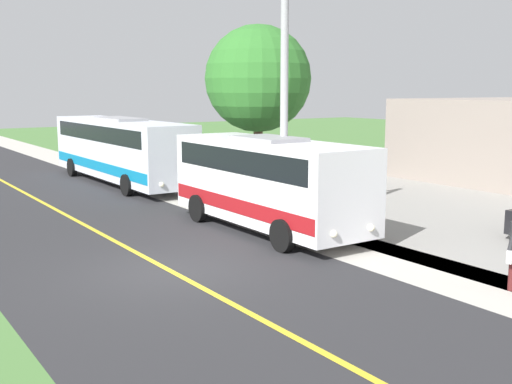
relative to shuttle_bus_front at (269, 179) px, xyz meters
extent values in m
plane|color=#477238|center=(4.49, 2.25, -1.60)|extent=(120.00, 120.00, 0.00)
cube|color=#28282B|center=(4.49, 2.25, -1.59)|extent=(8.00, 100.00, 0.01)
cube|color=#B2ADA3|center=(-0.71, 2.25, -1.59)|extent=(2.40, 100.00, 0.01)
cube|color=gold|center=(4.49, 2.25, -1.59)|extent=(0.16, 100.00, 0.00)
cube|color=white|center=(0.00, 0.00, -0.03)|extent=(2.37, 7.55, 2.43)
cube|color=maroon|center=(0.00, 0.00, -0.70)|extent=(2.41, 7.40, 0.44)
cube|color=black|center=(0.00, 0.00, 0.64)|extent=(2.41, 6.79, 0.70)
cube|color=gray|center=(0.00, 0.00, 1.25)|extent=(1.42, 2.26, 0.12)
cylinder|color=black|center=(-1.19, 2.34, -1.15)|extent=(0.25, 0.90, 0.90)
cylinder|color=black|center=(1.19, 2.34, -1.15)|extent=(0.25, 0.90, 0.90)
cylinder|color=black|center=(-1.19, -2.34, -1.15)|extent=(0.25, 0.90, 0.90)
cylinder|color=black|center=(1.19, -2.34, -1.15)|extent=(0.25, 0.90, 0.90)
sphere|color=#F2EACC|center=(-0.65, 3.79, -0.90)|extent=(0.20, 0.20, 0.20)
sphere|color=#F2EACC|center=(0.65, 3.79, -0.90)|extent=(0.20, 0.20, 0.20)
cube|color=silver|center=(0.02, -11.89, 0.04)|extent=(2.33, 11.39, 2.57)
cube|color=#0C72A5|center=(0.02, -11.89, -0.70)|extent=(2.37, 11.16, 0.44)
cube|color=black|center=(0.02, -11.89, 0.77)|extent=(2.37, 10.25, 0.70)
cube|color=gray|center=(0.02, -11.89, 1.38)|extent=(1.40, 3.42, 0.12)
cylinder|color=black|center=(-1.15, -8.36, -1.15)|extent=(0.25, 0.90, 0.90)
cylinder|color=black|center=(1.19, -8.36, -1.15)|extent=(0.25, 0.90, 0.90)
cylinder|color=black|center=(-1.15, -15.42, -1.15)|extent=(0.25, 0.90, 0.90)
cylinder|color=black|center=(1.19, -15.42, -1.15)|extent=(0.25, 0.90, 0.90)
sphere|color=#F2EACC|center=(-0.62, -6.17, -0.90)|extent=(0.20, 0.20, 0.20)
sphere|color=#F2EACC|center=(0.66, -6.17, -0.90)|extent=(0.20, 0.20, 0.20)
cube|color=white|center=(-0.85, 7.79, -0.81)|extent=(0.20, 0.12, 0.28)
cylinder|color=#9E9EA3|center=(-0.51, 0.08, 2.41)|extent=(0.24, 0.24, 8.02)
cylinder|color=brown|center=(-2.91, -4.85, -0.01)|extent=(0.36, 0.36, 3.18)
sphere|color=#2D6B28|center=(-2.91, -4.85, 3.13)|extent=(4.13, 4.13, 4.13)
camera|label=1|loc=(10.85, 15.36, 2.72)|focal=43.59mm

